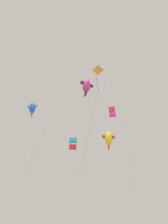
{
  "coord_description": "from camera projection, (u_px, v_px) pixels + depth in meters",
  "views": [
    {
      "loc": [
        10.41,
        16.29,
        16.23
      ],
      "look_at": [
        1.2,
        1.63,
        31.11
      ],
      "focal_mm": 29.47,
      "sensor_mm": 36.0,
      "label": 1
    }
  ],
  "objects": [
    {
      "name": "kite_diamond_highest",
      "position": [
        98.0,
        71.0,
        20.96
      ],
      "size": [
        1.61,
        1.05,
        6.65
      ],
      "rotation": [
        0.52,
        0.0,
        2.84
      ],
      "color": "orange"
    },
    {
      "name": "kite_fish_upper_right",
      "position": [
        87.0,
        86.0,
        18.14
      ],
      "size": [
        1.66,
        1.16,
        10.0
      ],
      "rotation": [
        0.29,
        0.0,
        3.01
      ],
      "color": "#DB2D93"
    },
    {
      "name": "kite_box_mid_left",
      "position": [
        73.0,
        144.0,
        28.65
      ],
      "size": [
        2.68,
        2.49,
        7.23
      ],
      "rotation": [
        0.25,
        0.0,
        2.64
      ],
      "color": "#1EB2C6"
    },
    {
      "name": "kite_fish_low_drifter",
      "position": [
        32.0,
        108.0,
        23.68
      ],
      "size": [
        3.08,
        2.72,
        10.3
      ],
      "rotation": [
        0.25,
        0.0,
        2.44
      ],
      "color": "blue"
    },
    {
      "name": "kite_box_near_left",
      "position": [
        112.0,
        112.0,
        24.8
      ],
      "size": [
        2.2,
        2.05,
        5.05
      ],
      "rotation": [
        0.18,
        0.0,
        2.37
      ],
      "color": "red"
    },
    {
      "name": "kite_fish_far_centre",
      "position": [
        109.0,
        139.0,
        20.61
      ],
      "size": [
        3.61,
        3.17,
        7.83
      ],
      "rotation": [
        0.3,
        0.0,
        2.67
      ],
      "color": "yellow"
    }
  ]
}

